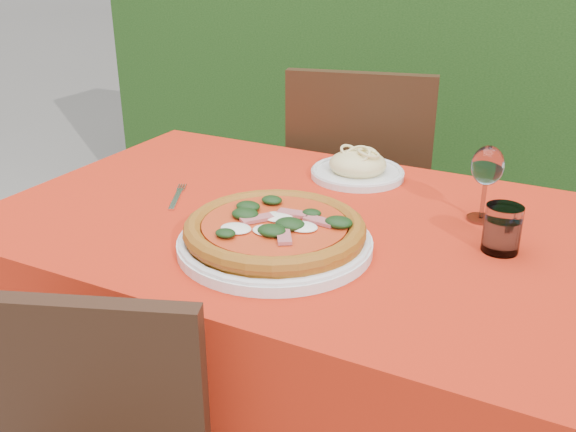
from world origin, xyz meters
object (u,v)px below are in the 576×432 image
at_px(water_glass, 502,231).
at_px(wine_glass, 487,169).
at_px(chair_far, 360,194).
at_px(fork, 176,199).
at_px(pasta_plate, 358,168).
at_px(pizza_plate, 275,234).

relative_size(water_glass, wine_glass, 0.56).
relative_size(chair_far, fork, 5.58).
xyz_separation_m(pasta_plate, water_glass, (0.40, -0.26, 0.02)).
height_order(pizza_plate, water_glass, water_glass).
xyz_separation_m(water_glass, fork, (-0.71, -0.07, -0.04)).
distance_m(water_glass, fork, 0.71).
bearing_deg(chair_far, pasta_plate, 95.73).
height_order(wine_glass, fork, wine_glass).
distance_m(pasta_plate, fork, 0.46).
bearing_deg(wine_glass, fork, -162.16).
distance_m(chair_far, water_glass, 0.86).
relative_size(pizza_plate, water_glass, 4.67).
xyz_separation_m(water_glass, wine_glass, (-0.06, 0.13, 0.07)).
height_order(chair_far, pizza_plate, chair_far).
relative_size(wine_glass, fork, 0.96).
height_order(pizza_plate, fork, pizza_plate).
bearing_deg(pasta_plate, chair_far, 109.04).
distance_m(water_glass, wine_glass, 0.16).
distance_m(pasta_plate, water_glass, 0.48).
xyz_separation_m(pizza_plate, water_glass, (0.39, 0.19, 0.01)).
bearing_deg(pasta_plate, wine_glass, -21.31).
bearing_deg(fork, water_glass, -20.50).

